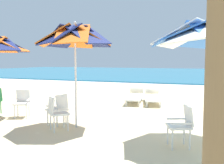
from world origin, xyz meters
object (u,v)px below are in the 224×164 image
(beach_umbrella_1, at_px, (75,37))
(plastic_chair_5, at_px, (22,101))
(beach_umbrella_0, at_px, (210,34))
(sun_lounger_1, at_px, (219,101))
(sun_lounger_3, at_px, (135,96))
(sun_lounger_2, at_px, (153,97))
(plastic_chair_0, at_px, (182,124))
(plastic_chair_2, at_px, (56,111))
(plastic_chair_3, at_px, (59,108))

(beach_umbrella_1, xyz_separation_m, plastic_chair_5, (-2.19, 0.46, -1.90))
(beach_umbrella_0, bearing_deg, sun_lounger_1, 84.61)
(beach_umbrella_1, relative_size, sun_lounger_1, 1.27)
(sun_lounger_1, distance_m, sun_lounger_3, 3.30)
(sun_lounger_2, bearing_deg, beach_umbrella_0, -64.72)
(sun_lounger_3, bearing_deg, sun_lounger_1, -3.95)
(plastic_chair_5, bearing_deg, sun_lounger_2, 49.96)
(plastic_chair_0, height_order, plastic_chair_2, same)
(plastic_chair_5, xyz_separation_m, sun_lounger_2, (3.33, 3.97, -0.22))
(beach_umbrella_0, xyz_separation_m, plastic_chair_3, (-3.82, 0.08, -1.84))
(sun_lounger_2, bearing_deg, beach_umbrella_1, -104.49)
(plastic_chair_2, height_order, sun_lounger_3, plastic_chair_2)
(beach_umbrella_0, xyz_separation_m, plastic_chair_0, (-0.47, -0.49, -1.84))
(plastic_chair_3, xyz_separation_m, sun_lounger_3, (0.92, 4.37, -0.22))
(plastic_chair_0, distance_m, plastic_chair_2, 3.10)
(plastic_chair_0, xyz_separation_m, sun_lounger_1, (0.87, 4.72, -0.22))
(plastic_chair_3, bearing_deg, plastic_chair_2, -62.58)
(sun_lounger_3, bearing_deg, sun_lounger_2, 3.25)
(plastic_chair_2, xyz_separation_m, sun_lounger_2, (1.45, 4.89, -0.22))
(beach_umbrella_1, bearing_deg, sun_lounger_1, 48.55)
(beach_umbrella_0, height_order, sun_lounger_1, beach_umbrella_0)
(sun_lounger_2, bearing_deg, plastic_chair_3, -111.00)
(sun_lounger_3, bearing_deg, plastic_chair_5, -123.15)
(beach_umbrella_0, relative_size, plastic_chair_5, 3.12)
(beach_umbrella_0, height_order, plastic_chair_2, beach_umbrella_0)
(plastic_chair_3, height_order, sun_lounger_3, plastic_chair_3)
(plastic_chair_0, height_order, plastic_chair_3, same)
(beach_umbrella_1, height_order, plastic_chair_5, beach_umbrella_1)
(plastic_chair_3, bearing_deg, sun_lounger_2, 69.00)
(plastic_chair_2, bearing_deg, sun_lounger_1, 49.30)
(beach_umbrella_0, bearing_deg, plastic_chair_0, -133.58)
(sun_lounger_2, bearing_deg, plastic_chair_0, -71.67)
(beach_umbrella_1, xyz_separation_m, plastic_chair_3, (-0.55, 0.01, -1.90))
(plastic_chair_0, relative_size, plastic_chair_5, 1.00)
(beach_umbrella_1, height_order, plastic_chair_3, beach_umbrella_1)
(plastic_chair_0, relative_size, sun_lounger_2, 0.39)
(sun_lounger_3, bearing_deg, beach_umbrella_1, -94.86)
(beach_umbrella_1, xyz_separation_m, plastic_chair_2, (-0.31, -0.47, -1.90))
(beach_umbrella_1, distance_m, sun_lounger_2, 5.03)
(beach_umbrella_1, height_order, sun_lounger_1, beach_umbrella_1)
(sun_lounger_1, height_order, sun_lounger_3, same)
(plastic_chair_5, bearing_deg, beach_umbrella_1, -11.77)
(sun_lounger_3, bearing_deg, plastic_chair_0, -63.90)
(beach_umbrella_1, xyz_separation_m, sun_lounger_3, (0.37, 4.38, -2.11))
(plastic_chair_3, relative_size, plastic_chair_5, 1.00)
(plastic_chair_2, relative_size, sun_lounger_2, 0.39)
(sun_lounger_2, distance_m, sun_lounger_3, 0.77)
(beach_umbrella_1, bearing_deg, sun_lounger_2, 75.51)
(plastic_chair_3, bearing_deg, beach_umbrella_1, -0.72)
(sun_lounger_1, bearing_deg, beach_umbrella_0, -95.39)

